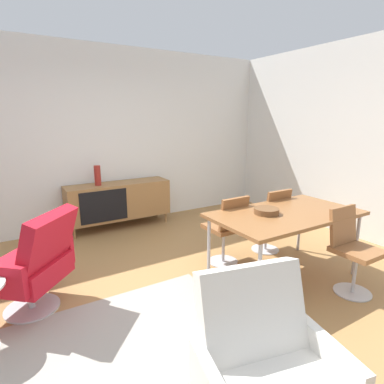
{
  "coord_description": "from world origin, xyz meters",
  "views": [
    {
      "loc": [
        -1.2,
        -2.45,
        1.73
      ],
      "look_at": [
        0.48,
        0.32,
        0.96
      ],
      "focal_mm": 29.55,
      "sensor_mm": 36.0,
      "label": 1
    }
  ],
  "objects_px": {
    "dining_chair_back_right": "(270,217)",
    "lounge_chair_red": "(33,263)",
    "dining_chair_front_right": "(352,247)",
    "armchair_black_shell": "(266,368)",
    "sideboard": "(119,200)",
    "vase_cobalt": "(98,175)",
    "dining_table": "(286,216)",
    "wooden_bowl_on_table": "(266,211)",
    "dining_chair_back_left": "(227,227)"
  },
  "relations": [
    {
      "from": "dining_chair_back_right",
      "to": "lounge_chair_red",
      "type": "xyz_separation_m",
      "value": [
        -2.74,
        0.15,
        -0.0
      ]
    },
    {
      "from": "dining_chair_front_right",
      "to": "armchair_black_shell",
      "type": "xyz_separation_m",
      "value": [
        -1.83,
        -0.7,
        -0.0
      ]
    },
    {
      "from": "sideboard",
      "to": "vase_cobalt",
      "type": "bearing_deg",
      "value": 179.65
    },
    {
      "from": "dining_table",
      "to": "dining_chair_front_right",
      "type": "bearing_deg",
      "value": -57.92
    },
    {
      "from": "sideboard",
      "to": "dining_chair_front_right",
      "type": "height_order",
      "value": "dining_chair_front_right"
    },
    {
      "from": "dining_table",
      "to": "lounge_chair_red",
      "type": "relative_size",
      "value": 1.69
    },
    {
      "from": "wooden_bowl_on_table",
      "to": "dining_chair_back_left",
      "type": "xyz_separation_m",
      "value": [
        -0.13,
        0.49,
        -0.3
      ]
    },
    {
      "from": "sideboard",
      "to": "dining_chair_front_right",
      "type": "relative_size",
      "value": 1.87
    },
    {
      "from": "wooden_bowl_on_table",
      "to": "lounge_chair_red",
      "type": "relative_size",
      "value": 0.27
    },
    {
      "from": "sideboard",
      "to": "dining_chair_back_right",
      "type": "bearing_deg",
      "value": -55.26
    },
    {
      "from": "vase_cobalt",
      "to": "armchair_black_shell",
      "type": "xyz_separation_m",
      "value": [
        -0.17,
        -3.77,
        -0.4
      ]
    },
    {
      "from": "dining_chair_back_left",
      "to": "vase_cobalt",
      "type": "bearing_deg",
      "value": 116.21
    },
    {
      "from": "dining_chair_back_right",
      "to": "dining_chair_front_right",
      "type": "distance_m",
      "value": 1.12
    },
    {
      "from": "vase_cobalt",
      "to": "wooden_bowl_on_table",
      "type": "height_order",
      "value": "vase_cobalt"
    },
    {
      "from": "dining_table",
      "to": "armchair_black_shell",
      "type": "xyz_separation_m",
      "value": [
        -1.48,
        -1.26,
        -0.23
      ]
    },
    {
      "from": "dining_chair_back_left",
      "to": "dining_table",
      "type": "bearing_deg",
      "value": -58.08
    },
    {
      "from": "dining_chair_back_right",
      "to": "armchair_black_shell",
      "type": "relative_size",
      "value": 0.9
    },
    {
      "from": "dining_chair_back_right",
      "to": "dining_chair_front_right",
      "type": "height_order",
      "value": "same"
    },
    {
      "from": "sideboard",
      "to": "lounge_chair_red",
      "type": "xyz_separation_m",
      "value": [
        -1.38,
        -1.81,
        0.03
      ]
    },
    {
      "from": "dining_chair_back_right",
      "to": "lounge_chair_red",
      "type": "height_order",
      "value": "lounge_chair_red"
    },
    {
      "from": "armchair_black_shell",
      "to": "wooden_bowl_on_table",
      "type": "bearing_deg",
      "value": 46.3
    },
    {
      "from": "vase_cobalt",
      "to": "dining_chair_back_left",
      "type": "xyz_separation_m",
      "value": [
        0.96,
        -1.96,
        -0.4
      ]
    },
    {
      "from": "dining_chair_back_right",
      "to": "lounge_chair_red",
      "type": "relative_size",
      "value": 0.9
    },
    {
      "from": "dining_table",
      "to": "dining_chair_front_right",
      "type": "xyz_separation_m",
      "value": [
        0.35,
        -0.56,
        -0.23
      ]
    },
    {
      "from": "dining_chair_front_right",
      "to": "lounge_chair_red",
      "type": "xyz_separation_m",
      "value": [
        -2.74,
        1.27,
        -0.0
      ]
    },
    {
      "from": "dining_chair_back_left",
      "to": "sideboard",
      "type": "bearing_deg",
      "value": 108.62
    },
    {
      "from": "dining_chair_back_left",
      "to": "armchair_black_shell",
      "type": "distance_m",
      "value": 2.14
    },
    {
      "from": "dining_chair_back_right",
      "to": "vase_cobalt",
      "type": "bearing_deg",
      "value": 130.31
    },
    {
      "from": "vase_cobalt",
      "to": "dining_table",
      "type": "relative_size",
      "value": 0.19
    },
    {
      "from": "dining_chair_front_right",
      "to": "armchair_black_shell",
      "type": "distance_m",
      "value": 1.96
    },
    {
      "from": "dining_chair_back_right",
      "to": "dining_chair_front_right",
      "type": "relative_size",
      "value": 1.0
    },
    {
      "from": "dining_chair_front_right",
      "to": "wooden_bowl_on_table",
      "type": "bearing_deg",
      "value": 131.78
    },
    {
      "from": "vase_cobalt",
      "to": "dining_table",
      "type": "height_order",
      "value": "vase_cobalt"
    },
    {
      "from": "lounge_chair_red",
      "to": "dining_chair_front_right",
      "type": "bearing_deg",
      "value": -24.81
    },
    {
      "from": "dining_table",
      "to": "dining_chair_back_right",
      "type": "distance_m",
      "value": 0.7
    },
    {
      "from": "lounge_chair_red",
      "to": "armchair_black_shell",
      "type": "relative_size",
      "value": 1.0
    },
    {
      "from": "vase_cobalt",
      "to": "dining_chair_back_right",
      "type": "relative_size",
      "value": 0.35
    },
    {
      "from": "dining_chair_back_right",
      "to": "armchair_black_shell",
      "type": "bearing_deg",
      "value": -135.27
    },
    {
      "from": "dining_chair_back_left",
      "to": "dining_chair_front_right",
      "type": "relative_size",
      "value": 1.0
    },
    {
      "from": "dining_chair_back_right",
      "to": "wooden_bowl_on_table",
      "type": "bearing_deg",
      "value": -139.13
    },
    {
      "from": "sideboard",
      "to": "dining_table",
      "type": "height_order",
      "value": "dining_table"
    },
    {
      "from": "sideboard",
      "to": "dining_chair_back_left",
      "type": "relative_size",
      "value": 1.87
    },
    {
      "from": "dining_table",
      "to": "armchair_black_shell",
      "type": "bearing_deg",
      "value": -139.73
    },
    {
      "from": "wooden_bowl_on_table",
      "to": "dining_chair_back_left",
      "type": "height_order",
      "value": "dining_chair_back_left"
    },
    {
      "from": "wooden_bowl_on_table",
      "to": "dining_chair_back_right",
      "type": "bearing_deg",
      "value": 40.87
    },
    {
      "from": "lounge_chair_red",
      "to": "wooden_bowl_on_table",
      "type": "bearing_deg",
      "value": -16.29
    },
    {
      "from": "vase_cobalt",
      "to": "armchair_black_shell",
      "type": "height_order",
      "value": "vase_cobalt"
    },
    {
      "from": "sideboard",
      "to": "dining_chair_back_right",
      "type": "distance_m",
      "value": 2.38
    },
    {
      "from": "lounge_chair_red",
      "to": "armchair_black_shell",
      "type": "height_order",
      "value": "same"
    },
    {
      "from": "sideboard",
      "to": "wooden_bowl_on_table",
      "type": "distance_m",
      "value": 2.59
    }
  ]
}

